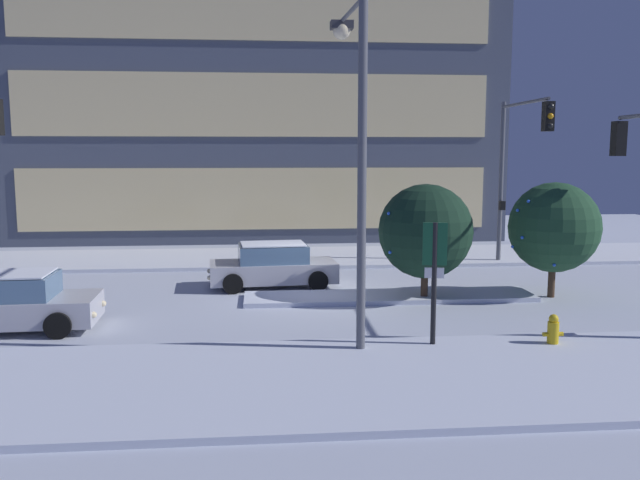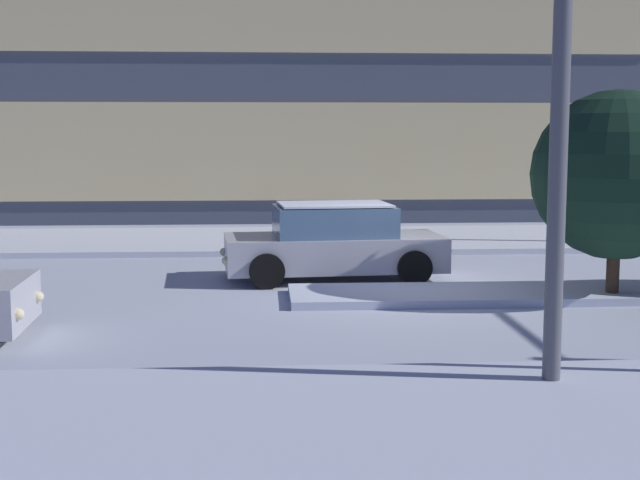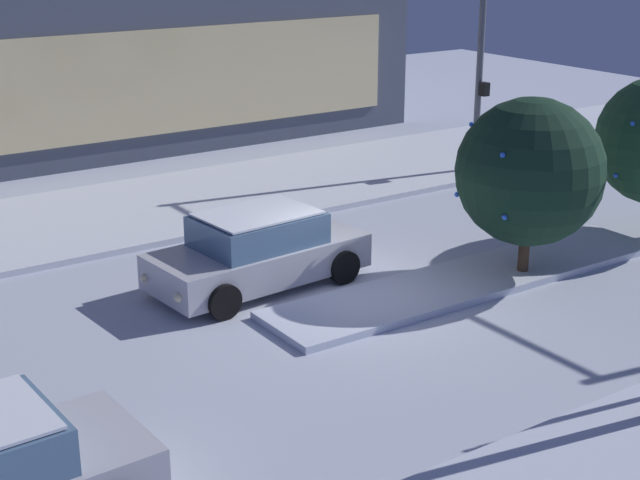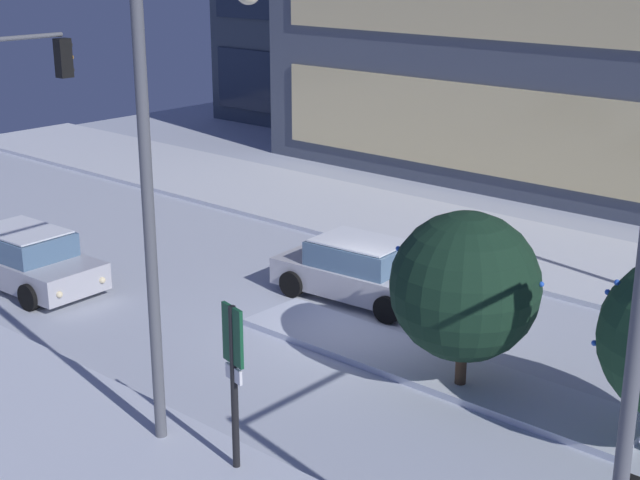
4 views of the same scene
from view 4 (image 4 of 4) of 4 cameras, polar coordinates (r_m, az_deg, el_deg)
name	(u,v)px [view 4 (image 4 of 4)]	position (r m, az deg, el deg)	size (l,w,h in m)	color
ground	(349,334)	(20.93, 1.77, -5.77)	(52.00, 52.00, 0.00)	silver
curb_strip_near	(51,469)	(16.41, -16.08, -13.29)	(52.00, 5.20, 0.14)	silver
curb_strip_far	(523,251)	(26.86, 12.27, -0.64)	(52.00, 5.20, 0.14)	silver
median_strip	(427,366)	(19.40, 6.54, -7.63)	(9.00, 1.80, 0.14)	silver
car_near	(24,259)	(24.72, -17.59, -1.12)	(4.70, 2.20, 1.49)	#B7B7C1
car_far	(360,271)	(22.75, 2.43, -1.90)	(4.43, 2.28, 1.49)	#B7B7C1
street_lamp_arched	(179,147)	(15.55, -8.58, 5.63)	(0.56, 2.81, 7.91)	#565960
parking_info_sign	(234,368)	(14.98, -5.29, -7.81)	(0.55, 0.18, 2.96)	black
decorated_tree_left_of_median	(465,286)	(17.82, 8.83, -2.81)	(2.87, 2.87, 3.59)	#473323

